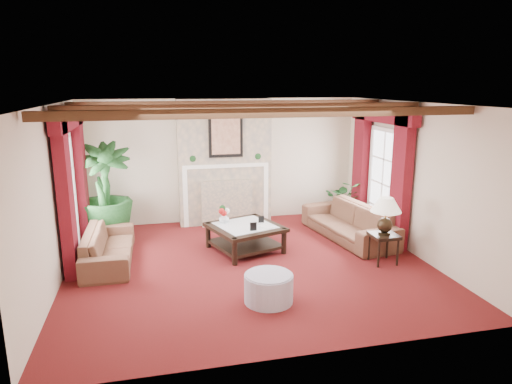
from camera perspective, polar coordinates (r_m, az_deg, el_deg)
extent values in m
plane|color=#470E0C|center=(7.87, -0.80, -9.05)|extent=(6.00, 6.00, 0.00)
plane|color=white|center=(7.28, -0.87, 10.98)|extent=(6.00, 6.00, 0.00)
cube|color=beige|center=(10.12, -4.14, 3.94)|extent=(6.00, 0.02, 2.70)
cube|color=beige|center=(7.45, -24.01, -0.63)|extent=(0.02, 5.50, 2.70)
cube|color=beige|center=(8.60, 19.11, 1.54)|extent=(0.02, 5.50, 2.70)
imported|color=#330E16|center=(8.24, -17.98, -5.85)|extent=(1.97, 0.62, 0.77)
imported|color=#330E16|center=(9.23, 11.52, -2.99)|extent=(2.49, 1.38, 0.89)
imported|color=black|center=(9.46, -18.25, -2.45)|extent=(1.14, 1.94, 1.07)
imported|color=black|center=(10.35, 10.99, -1.60)|extent=(1.52, 1.55, 0.74)
cylinder|color=#A59DB1|center=(6.56, 1.59, -11.94)|extent=(0.69, 0.69, 0.40)
imported|color=silver|center=(8.50, -4.03, -3.27)|extent=(0.28, 0.29, 0.19)
imported|color=black|center=(8.17, 0.85, -3.68)|extent=(0.21, 0.20, 0.26)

